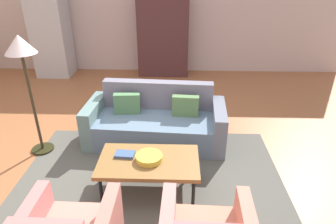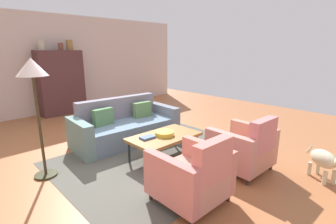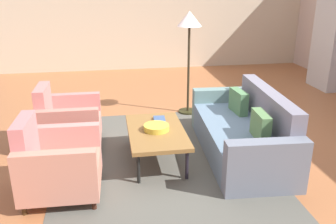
% 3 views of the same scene
% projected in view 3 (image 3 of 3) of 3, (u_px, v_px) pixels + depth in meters
% --- Properties ---
extents(ground_plane, '(11.52, 11.52, 0.00)m').
position_uv_depth(ground_plane, '(203.00, 144.00, 5.12)').
color(ground_plane, '#A3623A').
extents(wall_left, '(0.12, 7.81, 2.80)m').
position_uv_depth(wall_left, '(156.00, 13.00, 9.08)').
color(wall_left, beige).
rests_on(wall_left, ground).
extents(area_rug, '(3.40, 2.60, 0.01)m').
position_uv_depth(area_rug, '(161.00, 159.00, 4.68)').
color(area_rug, '#54544C').
rests_on(area_rug, ground).
extents(couch, '(2.15, 1.02, 0.86)m').
position_uv_depth(couch, '(246.00, 133.00, 4.76)').
color(couch, slate).
rests_on(couch, ground).
extents(coffee_table, '(1.20, 0.70, 0.42)m').
position_uv_depth(coffee_table, '(156.00, 133.00, 4.54)').
color(coffee_table, black).
rests_on(coffee_table, ground).
extents(armchair_left, '(0.81, 0.81, 0.88)m').
position_uv_depth(armchair_left, '(66.00, 124.00, 4.93)').
color(armchair_left, '#322116').
rests_on(armchair_left, ground).
extents(armchair_right, '(0.83, 0.83, 0.88)m').
position_uv_depth(armchair_right, '(55.00, 165.00, 3.82)').
color(armchair_right, '#362012').
rests_on(armchair_right, ground).
extents(fruit_bowl, '(0.32, 0.32, 0.07)m').
position_uv_depth(fruit_bowl, '(156.00, 128.00, 4.51)').
color(fruit_bowl, gold).
rests_on(fruit_bowl, coffee_table).
extents(book_stack, '(0.24, 0.17, 0.03)m').
position_uv_depth(book_stack, '(159.00, 120.00, 4.81)').
color(book_stack, '#3C5683').
rests_on(book_stack, coffee_table).
extents(floor_lamp, '(0.40, 0.40, 1.72)m').
position_uv_depth(floor_lamp, '(189.00, 28.00, 5.86)').
color(floor_lamp, black).
rests_on(floor_lamp, ground).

